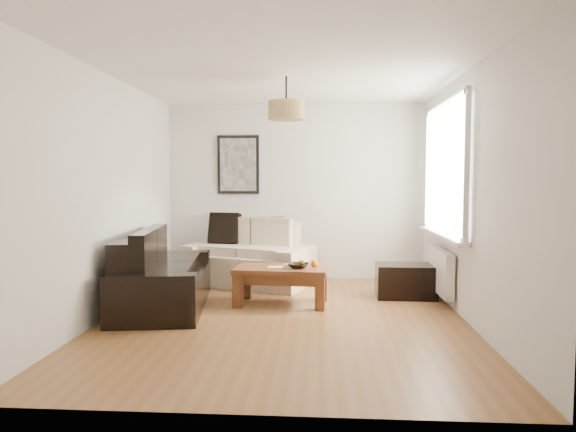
# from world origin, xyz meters

# --- Properties ---
(floor) EXTENTS (4.50, 4.50, 0.00)m
(floor) POSITION_xyz_m (0.00, 0.00, 0.00)
(floor) COLOR brown
(floor) RESTS_ON ground
(ceiling) EXTENTS (3.80, 4.50, 0.00)m
(ceiling) POSITION_xyz_m (0.00, 0.00, 2.60)
(ceiling) COLOR white
(ceiling) RESTS_ON floor
(wall_back) EXTENTS (3.80, 0.04, 2.60)m
(wall_back) POSITION_xyz_m (0.00, 2.25, 1.30)
(wall_back) COLOR silver
(wall_back) RESTS_ON floor
(wall_front) EXTENTS (3.80, 0.04, 2.60)m
(wall_front) POSITION_xyz_m (0.00, -2.25, 1.30)
(wall_front) COLOR silver
(wall_front) RESTS_ON floor
(wall_left) EXTENTS (0.04, 4.50, 2.60)m
(wall_left) POSITION_xyz_m (-1.90, 0.00, 1.30)
(wall_left) COLOR silver
(wall_left) RESTS_ON floor
(wall_right) EXTENTS (0.04, 4.50, 2.60)m
(wall_right) POSITION_xyz_m (1.90, 0.00, 1.30)
(wall_right) COLOR silver
(wall_right) RESTS_ON floor
(window_bay) EXTENTS (0.14, 1.90, 1.60)m
(window_bay) POSITION_xyz_m (1.86, 0.80, 1.60)
(window_bay) COLOR white
(window_bay) RESTS_ON wall_right
(radiator) EXTENTS (0.10, 0.90, 0.52)m
(radiator) POSITION_xyz_m (1.82, 0.80, 0.38)
(radiator) COLOR white
(radiator) RESTS_ON wall_right
(poster) EXTENTS (0.62, 0.04, 0.87)m
(poster) POSITION_xyz_m (-0.85, 2.22, 1.70)
(poster) COLOR black
(poster) RESTS_ON wall_back
(pendant_shade) EXTENTS (0.40, 0.40, 0.20)m
(pendant_shade) POSITION_xyz_m (0.00, 0.30, 2.23)
(pendant_shade) COLOR tan
(pendant_shade) RESTS_ON ceiling
(loveseat_cream) EXTENTS (1.96, 1.48, 0.86)m
(loveseat_cream) POSITION_xyz_m (-0.64, 1.78, 0.43)
(loveseat_cream) COLOR beige
(loveseat_cream) RESTS_ON floor
(sofa_leather) EXTENTS (1.17, 2.00, 0.82)m
(sofa_leather) POSITION_xyz_m (-1.43, 0.40, 0.41)
(sofa_leather) COLOR black
(sofa_leather) RESTS_ON floor
(coffee_table) EXTENTS (1.12, 0.67, 0.44)m
(coffee_table) POSITION_xyz_m (-0.08, 0.62, 0.22)
(coffee_table) COLOR brown
(coffee_table) RESTS_ON floor
(ottoman) EXTENTS (0.74, 0.48, 0.42)m
(ottoman) POSITION_xyz_m (1.45, 1.07, 0.21)
(ottoman) COLOR black
(ottoman) RESTS_ON floor
(cushion_left) EXTENTS (0.47, 0.22, 0.45)m
(cushion_left) POSITION_xyz_m (-1.02, 1.99, 0.77)
(cushion_left) COLOR black
(cushion_left) RESTS_ON loveseat_cream
(cushion_right) EXTENTS (0.41, 0.21, 0.39)m
(cushion_right) POSITION_xyz_m (-0.35, 1.99, 0.74)
(cushion_right) COLOR black
(cushion_right) RESTS_ON loveseat_cream
(fruit_bowl) EXTENTS (0.30, 0.30, 0.06)m
(fruit_bowl) POSITION_xyz_m (0.13, 0.54, 0.47)
(fruit_bowl) COLOR black
(fruit_bowl) RESTS_ON coffee_table
(orange_a) EXTENTS (0.09, 0.09, 0.08)m
(orange_a) POSITION_xyz_m (0.18, 0.66, 0.48)
(orange_a) COLOR #FF9B15
(orange_a) RESTS_ON fruit_bowl
(orange_b) EXTENTS (0.12, 0.12, 0.09)m
(orange_b) POSITION_xyz_m (0.31, 0.67, 0.48)
(orange_b) COLOR orange
(orange_b) RESTS_ON fruit_bowl
(orange_c) EXTENTS (0.09, 0.09, 0.08)m
(orange_c) POSITION_xyz_m (0.16, 0.69, 0.48)
(orange_c) COLOR orange
(orange_c) RESTS_ON fruit_bowl
(papers) EXTENTS (0.18, 0.13, 0.01)m
(papers) POSITION_xyz_m (-0.15, 0.59, 0.45)
(papers) COLOR silver
(papers) RESTS_ON coffee_table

